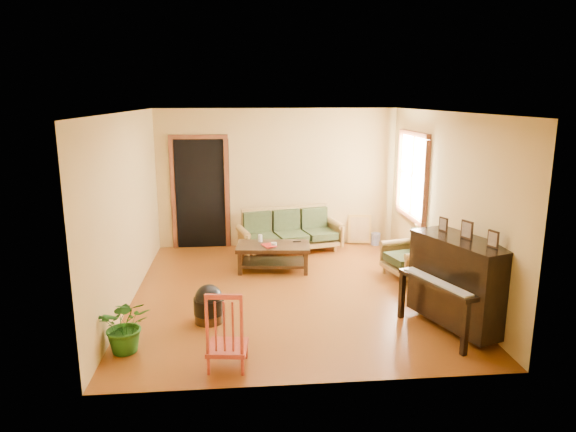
{
  "coord_description": "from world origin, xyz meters",
  "views": [
    {
      "loc": [
        -0.69,
        -7.07,
        2.8
      ],
      "look_at": [
        -0.01,
        0.2,
        1.1
      ],
      "focal_mm": 32.0,
      "sensor_mm": 36.0,
      "label": 1
    }
  ],
  "objects": [
    {
      "name": "footstool",
      "position": [
        -1.12,
        -0.93,
        0.18
      ],
      "size": [
        0.39,
        0.39,
        0.37
      ],
      "primitive_type": "cylinder",
      "rotation": [
        0.0,
        0.0,
        -0.01
      ],
      "color": "black",
      "rests_on": "floor"
    },
    {
      "name": "leaning_frame",
      "position": [
        1.6,
        2.41,
        0.3
      ],
      "size": [
        0.46,
        0.17,
        0.59
      ],
      "primitive_type": "cube",
      "rotation": [
        0.0,
        0.0,
        -0.16
      ],
      "color": "gold",
      "rests_on": "floor"
    },
    {
      "name": "sofa",
      "position": [
        0.21,
        1.99,
        0.4
      ],
      "size": [
        2.0,
        1.21,
        0.8
      ],
      "primitive_type": "cube",
      "rotation": [
        0.0,
        0.0,
        0.24
      ],
      "color": "olive",
      "rests_on": "floor"
    },
    {
      "name": "candle",
      "position": [
        -0.38,
        1.21,
        0.49
      ],
      "size": [
        0.09,
        0.09,
        0.12
      ],
      "primitive_type": "cylinder",
      "rotation": [
        0.0,
        0.0,
        -0.29
      ],
      "color": "silver",
      "rests_on": "coffee_table"
    },
    {
      "name": "remote",
      "position": [
        0.23,
        1.15,
        0.44
      ],
      "size": [
        0.14,
        0.05,
        0.01
      ],
      "primitive_type": "cube",
      "rotation": [
        0.0,
        0.0,
        0.13
      ],
      "color": "black",
      "rests_on": "coffee_table"
    },
    {
      "name": "ceramic_crock",
      "position": [
        1.89,
        2.31,
        0.11
      ],
      "size": [
        0.23,
        0.23,
        0.23
      ],
      "primitive_type": "cylinder",
      "rotation": [
        0.0,
        0.0,
        0.31
      ],
      "color": "#344B9D",
      "rests_on": "floor"
    },
    {
      "name": "coffee_table",
      "position": [
        -0.18,
        1.01,
        0.22
      ],
      "size": [
        1.25,
        0.76,
        0.43
      ],
      "primitive_type": "cube",
      "rotation": [
        0.0,
        0.0,
        -0.1
      ],
      "color": "black",
      "rests_on": "floor"
    },
    {
      "name": "red_chair",
      "position": [
        -0.87,
        -2.07,
        0.44
      ],
      "size": [
        0.46,
        0.5,
        0.88
      ],
      "primitive_type": "cube",
      "rotation": [
        0.0,
        0.0,
        -0.12
      ],
      "color": "maroon",
      "rests_on": "floor"
    },
    {
      "name": "window",
      "position": [
        2.21,
        1.3,
        1.5
      ],
      "size": [
        0.12,
        1.36,
        1.46
      ],
      "primitive_type": "cube",
      "color": "white",
      "rests_on": "right_wall"
    },
    {
      "name": "armchair",
      "position": [
        1.93,
        0.47,
        0.39
      ],
      "size": [
        0.91,
        0.94,
        0.78
      ],
      "primitive_type": "cube",
      "rotation": [
        0.0,
        0.0,
        0.24
      ],
      "color": "olive",
      "rests_on": "floor"
    },
    {
      "name": "potted_plant",
      "position": [
        -2.0,
        -1.63,
        0.32
      ],
      "size": [
        0.6,
        0.53,
        0.65
      ],
      "primitive_type": "imported",
      "rotation": [
        0.0,
        0.0,
        0.04
      ],
      "color": "#215A19",
      "rests_on": "floor"
    },
    {
      "name": "doorway",
      "position": [
        -1.45,
        2.48,
        1.02
      ],
      "size": [
        1.08,
        0.16,
        2.05
      ],
      "primitive_type": "cube",
      "color": "black",
      "rests_on": "floor"
    },
    {
      "name": "piano",
      "position": [
        1.94,
        -1.41,
        0.57
      ],
      "size": [
        1.17,
        1.48,
        1.14
      ],
      "primitive_type": "cube",
      "rotation": [
        0.0,
        0.0,
        0.35
      ],
      "color": "black",
      "rests_on": "floor"
    },
    {
      "name": "floor",
      "position": [
        0.0,
        0.0,
        0.0
      ],
      "size": [
        5.0,
        5.0,
        0.0
      ],
      "primitive_type": "plane",
      "color": "#602D0C",
      "rests_on": "ground"
    },
    {
      "name": "glass_jar",
      "position": [
        -0.17,
        0.92,
        0.46
      ],
      "size": [
        0.11,
        0.11,
        0.06
      ],
      "primitive_type": "cylinder",
      "rotation": [
        0.0,
        0.0,
        0.24
      ],
      "color": "silver",
      "rests_on": "coffee_table"
    },
    {
      "name": "book",
      "position": [
        -0.34,
        0.89,
        0.44
      ],
      "size": [
        0.26,
        0.29,
        0.02
      ],
      "primitive_type": "imported",
      "rotation": [
        0.0,
        0.0,
        0.37
      ],
      "color": "maroon",
      "rests_on": "coffee_table"
    }
  ]
}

